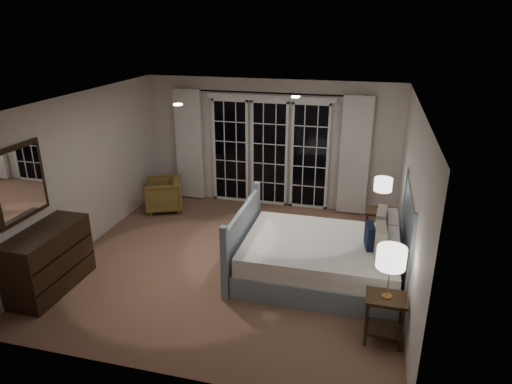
% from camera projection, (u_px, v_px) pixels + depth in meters
% --- Properties ---
extents(floor, '(5.00, 5.00, 0.00)m').
position_uv_depth(floor, '(234.00, 261.00, 7.13)').
color(floor, brown).
rests_on(floor, ground).
extents(ceiling, '(5.00, 5.00, 0.00)m').
position_uv_depth(ceiling, '(230.00, 101.00, 6.23)').
color(ceiling, white).
rests_on(ceiling, wall_back).
extents(wall_left, '(0.02, 5.00, 2.50)m').
position_uv_depth(wall_left, '(82.00, 173.00, 7.26)').
color(wall_left, beige).
rests_on(wall_left, floor).
extents(wall_right, '(0.02, 5.00, 2.50)m').
position_uv_depth(wall_right, '(410.00, 202.00, 6.10)').
color(wall_right, beige).
rests_on(wall_right, floor).
extents(wall_back, '(5.00, 0.02, 2.50)m').
position_uv_depth(wall_back, '(270.00, 144.00, 8.94)').
color(wall_back, beige).
rests_on(wall_back, floor).
extents(wall_front, '(5.00, 0.02, 2.50)m').
position_uv_depth(wall_front, '(156.00, 273.00, 4.42)').
color(wall_front, beige).
rests_on(wall_front, floor).
extents(french_doors, '(2.50, 0.04, 2.20)m').
position_uv_depth(french_doors, '(269.00, 152.00, 8.96)').
color(french_doors, black).
rests_on(french_doors, wall_back).
extents(curtain_rod, '(3.50, 0.03, 0.03)m').
position_uv_depth(curtain_rod, '(269.00, 93.00, 8.49)').
color(curtain_rod, black).
rests_on(curtain_rod, wall_back).
extents(curtain_left, '(0.55, 0.10, 2.25)m').
position_uv_depth(curtain_left, '(189.00, 145.00, 9.25)').
color(curtain_left, white).
rests_on(curtain_left, curtain_rod).
extents(curtain_right, '(0.55, 0.10, 2.25)m').
position_uv_depth(curtain_right, '(355.00, 156.00, 8.48)').
color(curtain_right, white).
rests_on(curtain_right, curtain_rod).
extents(downlight_a, '(0.12, 0.12, 0.01)m').
position_uv_depth(downlight_a, '(296.00, 97.00, 6.59)').
color(downlight_a, white).
rests_on(downlight_a, ceiling).
extents(downlight_b, '(0.12, 0.12, 0.01)m').
position_uv_depth(downlight_b, '(178.00, 105.00, 6.02)').
color(downlight_b, white).
rests_on(downlight_b, ceiling).
extents(bed, '(2.38, 1.72, 1.40)m').
position_uv_depth(bed, '(324.00, 257.00, 6.55)').
color(bed, gray).
rests_on(bed, floor).
extents(nightstand_left, '(0.46, 0.37, 0.60)m').
position_uv_depth(nightstand_left, '(385.00, 312.00, 5.25)').
color(nightstand_left, black).
rests_on(nightstand_left, floor).
extents(nightstand_right, '(0.47, 0.38, 0.62)m').
position_uv_depth(nightstand_right, '(379.00, 222.00, 7.53)').
color(nightstand_right, black).
rests_on(nightstand_right, floor).
extents(lamp_left, '(0.33, 0.33, 0.63)m').
position_uv_depth(lamp_left, '(391.00, 258.00, 4.99)').
color(lamp_left, tan).
rests_on(lamp_left, nightstand_left).
extents(lamp_right, '(0.29, 0.29, 0.56)m').
position_uv_depth(lamp_right, '(383.00, 185.00, 7.30)').
color(lamp_right, tan).
rests_on(lamp_right, nightstand_right).
extents(armchair, '(0.91, 0.90, 0.64)m').
position_uv_depth(armchair, '(164.00, 194.00, 8.94)').
color(armchair, brown).
rests_on(armchair, floor).
extents(dresser, '(0.54, 1.28, 0.90)m').
position_uv_depth(dresser, '(49.00, 260.00, 6.26)').
color(dresser, black).
rests_on(dresser, floor).
extents(mirror, '(0.05, 0.85, 1.00)m').
position_uv_depth(mirror, '(19.00, 183.00, 5.92)').
color(mirror, black).
rests_on(mirror, wall_left).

